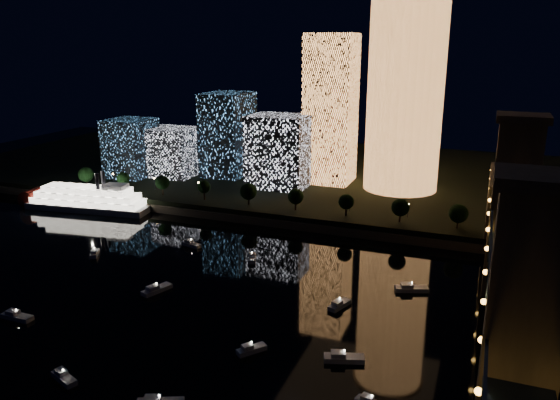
{
  "coord_description": "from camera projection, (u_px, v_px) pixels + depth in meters",
  "views": [
    {
      "loc": [
        57.28,
        -102.66,
        67.64
      ],
      "look_at": [
        -3.74,
        55.0,
        18.63
      ],
      "focal_mm": 35.0,
      "sensor_mm": 36.0,
      "label": 1
    }
  ],
  "objects": [
    {
      "name": "riverboat",
      "position": [
        83.0,
        199.0,
        228.21
      ],
      "size": [
        58.01,
        18.78,
        17.18
      ],
      "color": "silver",
      "rests_on": "ground"
    },
    {
      "name": "seawall",
      "position": [
        315.0,
        226.0,
        203.68
      ],
      "size": [
        420.0,
        6.0,
        3.0
      ],
      "primitive_type": "cube",
      "color": "#6B5E4C",
      "rests_on": "ground"
    },
    {
      "name": "tower_cylindrical",
      "position": [
        406.0,
        87.0,
        230.87
      ],
      "size": [
        34.0,
        34.0,
        88.32
      ],
      "color": "#F79A4F",
      "rests_on": "far_bank"
    },
    {
      "name": "tower_rectangular",
      "position": [
        331.0,
        110.0,
        246.87
      ],
      "size": [
        20.92,
        20.92,
        66.56
      ],
      "primitive_type": "cube",
      "color": "#F79A4F",
      "rests_on": "far_bank"
    },
    {
      "name": "ground",
      "position": [
        212.0,
        336.0,
        130.65
      ],
      "size": [
        520.0,
        520.0,
        0.0
      ],
      "primitive_type": "plane",
      "color": "black",
      "rests_on": "ground"
    },
    {
      "name": "motorboats",
      "position": [
        210.0,
        311.0,
        140.79
      ],
      "size": [
        110.97,
        82.84,
        2.78
      ],
      "color": "silver",
      "rests_on": "ground"
    },
    {
      "name": "esplanade_trees",
      "position": [
        255.0,
        192.0,
        215.89
      ],
      "size": [
        166.78,
        6.81,
        8.9
      ],
      "color": "black",
      "rests_on": "far_bank"
    },
    {
      "name": "street_lamps",
      "position": [
        246.0,
        190.0,
        224.12
      ],
      "size": [
        132.7,
        0.7,
        5.65
      ],
      "color": "black",
      "rests_on": "far_bank"
    },
    {
      "name": "midrise_blocks",
      "position": [
        213.0,
        145.0,
        258.19
      ],
      "size": [
        96.8,
        43.78,
        39.6
      ],
      "color": "silver",
      "rests_on": "far_bank"
    },
    {
      "name": "far_bank",
      "position": [
        362.0,
        177.0,
        273.26
      ],
      "size": [
        420.0,
        160.0,
        5.0
      ],
      "primitive_type": "cube",
      "color": "black",
      "rests_on": "ground"
    },
    {
      "name": "truss_bridge",
      "position": [
        512.0,
        315.0,
        106.93
      ],
      "size": [
        13.0,
        266.0,
        50.0
      ],
      "color": "#18284D",
      "rests_on": "ground"
    }
  ]
}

